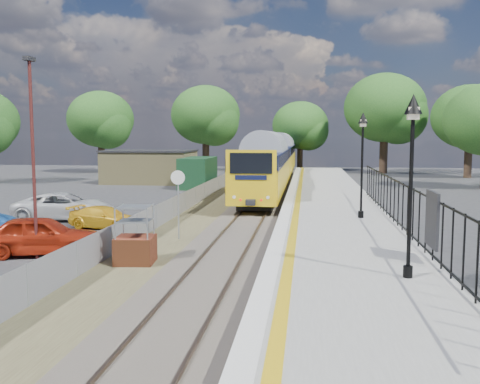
% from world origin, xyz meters
% --- Properties ---
extents(ground, '(120.00, 120.00, 0.00)m').
position_xyz_m(ground, '(0.00, 0.00, 0.00)').
color(ground, '#2D2D30').
rests_on(ground, ground).
extents(track_bed, '(5.90, 80.00, 0.29)m').
position_xyz_m(track_bed, '(-0.47, 9.67, 0.09)').
color(track_bed, '#473F38').
rests_on(track_bed, ground).
extents(platform, '(5.00, 70.00, 0.90)m').
position_xyz_m(platform, '(4.20, 8.00, 0.45)').
color(platform, gray).
rests_on(platform, ground).
extents(platform_edge, '(0.90, 70.00, 0.01)m').
position_xyz_m(platform_edge, '(2.14, 8.00, 0.90)').
color(platform_edge, silver).
rests_on(platform_edge, platform).
extents(victorian_lamp_south, '(0.44, 0.44, 4.60)m').
position_xyz_m(victorian_lamp_south, '(5.50, -4.00, 4.30)').
color(victorian_lamp_south, black).
rests_on(victorian_lamp_south, platform).
extents(victorian_lamp_north, '(0.44, 0.44, 4.60)m').
position_xyz_m(victorian_lamp_north, '(5.30, 6.00, 4.30)').
color(victorian_lamp_north, black).
rests_on(victorian_lamp_north, platform).
extents(palisade_fence, '(0.12, 26.00, 2.00)m').
position_xyz_m(palisade_fence, '(6.55, 2.24, 1.84)').
color(palisade_fence, black).
rests_on(palisade_fence, platform).
extents(wire_fence, '(0.06, 52.00, 1.20)m').
position_xyz_m(wire_fence, '(-4.20, 12.00, 0.60)').
color(wire_fence, '#999EA3').
rests_on(wire_fence, ground).
extents(outbuilding, '(10.80, 10.10, 3.12)m').
position_xyz_m(outbuilding, '(-10.91, 31.21, 1.52)').
color(outbuilding, tan).
rests_on(outbuilding, ground).
extents(tree_line, '(56.80, 43.80, 11.88)m').
position_xyz_m(tree_line, '(1.40, 42.00, 6.61)').
color(tree_line, '#332319').
rests_on(tree_line, ground).
extents(train, '(2.82, 40.83, 3.51)m').
position_xyz_m(train, '(0.00, 30.77, 2.34)').
color(train, gold).
rests_on(train, ground).
extents(brick_plinth, '(1.40, 1.40, 2.09)m').
position_xyz_m(brick_plinth, '(-2.96, 0.01, 1.00)').
color(brick_plinth, brown).
rests_on(brick_plinth, ground).
extents(speed_sign, '(0.61, 0.10, 3.02)m').
position_xyz_m(speed_sign, '(-2.50, 4.41, 2.08)').
color(speed_sign, '#999EA3').
rests_on(speed_sign, ground).
extents(carpark_lamp, '(0.25, 0.50, 7.25)m').
position_xyz_m(carpark_lamp, '(-6.83, 0.43, 4.12)').
color(carpark_lamp, '#501E1A').
rests_on(carpark_lamp, ground).
extents(car_red, '(4.70, 2.83, 1.50)m').
position_xyz_m(car_red, '(-6.99, 1.06, 0.75)').
color(car_red, '#A0240E').
rests_on(car_red, ground).
extents(car_yellow, '(3.92, 2.36, 1.06)m').
position_xyz_m(car_yellow, '(-6.77, 6.91, 0.53)').
color(car_yellow, gold).
rests_on(car_yellow, ground).
extents(car_white, '(5.51, 3.19, 1.44)m').
position_xyz_m(car_white, '(-9.90, 9.22, 0.72)').
color(car_white, silver).
rests_on(car_white, ground).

